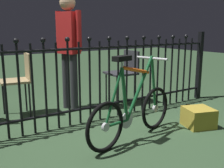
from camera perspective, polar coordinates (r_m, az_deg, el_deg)
ground_plane at (r=3.08m, az=1.27°, el=-10.66°), size 20.00×20.00×0.00m
iron_fence at (r=3.35m, az=-5.14°, el=1.28°), size 4.20×0.07×1.12m
bicycle at (r=2.87m, az=4.47°, el=-5.59°), size 1.32×0.44×0.92m
chair_tan at (r=3.81m, az=-18.92°, el=1.42°), size 0.43×0.42×0.85m
chair_charcoal at (r=4.24m, az=2.72°, el=3.00°), size 0.45×0.45×0.83m
person_visitor at (r=3.91m, az=-9.19°, el=8.71°), size 0.27×0.45×1.63m
display_crate at (r=3.44m, az=17.93°, el=-6.78°), size 0.41×0.41×0.23m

